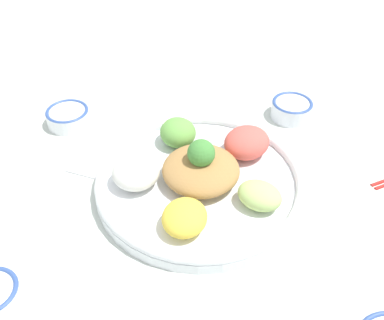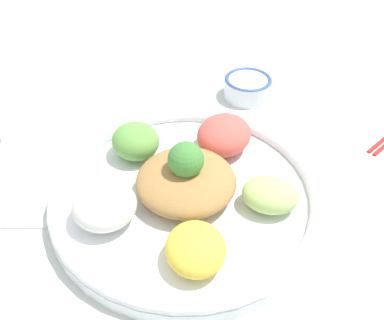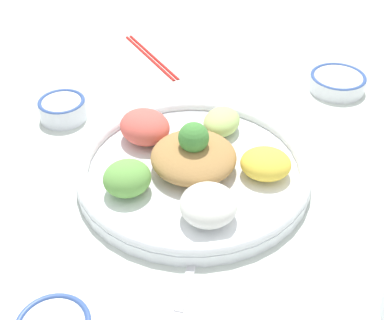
{
  "view_description": "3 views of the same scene",
  "coord_description": "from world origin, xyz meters",
  "px_view_note": "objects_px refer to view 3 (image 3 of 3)",
  "views": [
    {
      "loc": [
        0.47,
        -0.34,
        0.58
      ],
      "look_at": [
        -0.08,
        0.0,
        0.03
      ],
      "focal_mm": 42.0,
      "sensor_mm": 36.0,
      "label": 1
    },
    {
      "loc": [
        0.25,
        -0.36,
        0.47
      ],
      "look_at": [
        -0.01,
        -0.01,
        0.09
      ],
      "focal_mm": 42.0,
      "sensor_mm": 36.0,
      "label": 2
    },
    {
      "loc": [
        -0.45,
        -0.54,
        0.58
      ],
      "look_at": [
        -0.03,
        -0.0,
        0.03
      ],
      "focal_mm": 50.0,
      "sensor_mm": 36.0,
      "label": 3
    }
  ],
  "objects_px": {
    "sauce_bowl_red": "(62,108)",
    "serving_spoon_main": "(179,307)",
    "rice_bowl_plain": "(338,81)",
    "chopsticks_pair_near": "(151,56)",
    "salad_platter": "(193,166)"
  },
  "relations": [
    {
      "from": "rice_bowl_plain",
      "to": "serving_spoon_main",
      "type": "height_order",
      "value": "rice_bowl_plain"
    },
    {
      "from": "sauce_bowl_red",
      "to": "rice_bowl_plain",
      "type": "bearing_deg",
      "value": -27.41
    },
    {
      "from": "salad_platter",
      "to": "rice_bowl_plain",
      "type": "xyz_separation_m",
      "value": [
        0.41,
        0.04,
        -0.01
      ]
    },
    {
      "from": "chopsticks_pair_near",
      "to": "serving_spoon_main",
      "type": "height_order",
      "value": "chopsticks_pair_near"
    },
    {
      "from": "sauce_bowl_red",
      "to": "rice_bowl_plain",
      "type": "distance_m",
      "value": 0.55
    },
    {
      "from": "salad_platter",
      "to": "rice_bowl_plain",
      "type": "height_order",
      "value": "salad_platter"
    },
    {
      "from": "rice_bowl_plain",
      "to": "sauce_bowl_red",
      "type": "bearing_deg",
      "value": 152.59
    },
    {
      "from": "sauce_bowl_red",
      "to": "serving_spoon_main",
      "type": "distance_m",
      "value": 0.49
    },
    {
      "from": "sauce_bowl_red",
      "to": "chopsticks_pair_near",
      "type": "relative_size",
      "value": 0.37
    },
    {
      "from": "sauce_bowl_red",
      "to": "rice_bowl_plain",
      "type": "height_order",
      "value": "sauce_bowl_red"
    },
    {
      "from": "chopsticks_pair_near",
      "to": "serving_spoon_main",
      "type": "xyz_separation_m",
      "value": [
        -0.36,
        -0.58,
        -0.0
      ]
    },
    {
      "from": "serving_spoon_main",
      "to": "rice_bowl_plain",
      "type": "bearing_deg",
      "value": -17.02
    },
    {
      "from": "sauce_bowl_red",
      "to": "serving_spoon_main",
      "type": "xyz_separation_m",
      "value": [
        -0.09,
        -0.48,
        -0.02
      ]
    },
    {
      "from": "salad_platter",
      "to": "serving_spoon_main",
      "type": "relative_size",
      "value": 3.18
    },
    {
      "from": "sauce_bowl_red",
      "to": "chopsticks_pair_near",
      "type": "xyz_separation_m",
      "value": [
        0.27,
        0.1,
        -0.02
      ]
    }
  ]
}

